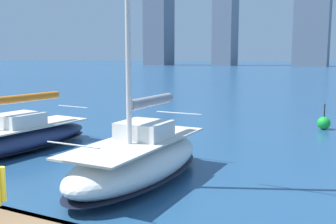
% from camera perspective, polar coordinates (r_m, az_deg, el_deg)
% --- Properties ---
extents(city_skyline, '(164.36, 19.75, 49.46)m').
position_cam_1_polar(city_skyline, '(164.68, 20.64, 13.92)').
color(city_skyline, slate).
rests_on(city_skyline, ground).
extents(sailboat_grey, '(2.52, 6.70, 10.83)m').
position_cam_1_polar(sailboat_grey, '(12.59, -4.29, -6.66)').
color(sailboat_grey, white).
rests_on(sailboat_grey, ground).
extents(sailboat_orange, '(3.19, 8.37, 10.14)m').
position_cam_1_polar(sailboat_orange, '(17.63, -21.89, -3.46)').
color(sailboat_orange, navy).
rests_on(sailboat_orange, ground).
extents(channel_buoy, '(0.70, 0.70, 1.40)m').
position_cam_1_polar(channel_buoy, '(23.05, 21.68, -1.48)').
color(channel_buoy, green).
rests_on(channel_buoy, ground).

